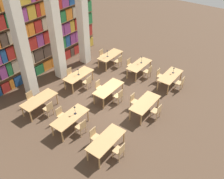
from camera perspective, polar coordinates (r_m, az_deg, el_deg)
The scene contains 37 objects.
ground_plane at distance 14.54m, azimuth -0.72°, elevation -1.82°, with size 40.00×40.00×0.00m, color #4C3828.
bookshelf_bank at distance 16.47m, azimuth -15.78°, elevation 12.49°, with size 9.48×0.35×5.50m.
pillar_left at distance 14.13m, azimuth -19.86°, elevation 9.06°, with size 0.56×0.56×6.00m.
pillar_center at distance 15.39m, azimuth -12.78°, elevation 12.56°, with size 0.56×0.56×6.00m.
pillar_right at distance 16.90m, azimuth -6.72°, elevation 15.33°, with size 0.56×0.56×6.00m.
reading_table_0 at distance 11.19m, azimuth -1.34°, elevation -11.69°, with size 1.97×0.83×0.75m.
chair_0 at distance 11.08m, azimuth 1.76°, elevation -13.78°, with size 0.42×0.40×0.88m.
chair_1 at distance 11.65m, azimuth -3.94°, elevation -10.60°, with size 0.42×0.40×0.88m.
reading_table_1 at distance 13.17m, azimuth 7.56°, elevation -3.21°, with size 1.97×0.83×0.75m.
chair_2 at distance 13.09m, azimuth 10.22°, elevation -4.88°, with size 0.42×0.40×0.88m.
chair_3 at distance 13.58m, azimuth 5.05°, elevation -2.61°, with size 0.42×0.40×0.88m.
reading_table_2 at distance 15.56m, azimuth 13.20°, elevation 2.93°, with size 1.97×0.83×0.75m.
chair_4 at distance 15.45m, azimuth 15.39°, elevation 1.46°, with size 0.42×0.40×0.88m.
chair_5 at distance 15.87m, azimuth 10.84°, elevation 3.21°, with size 0.42×0.40×0.88m.
desk_lamp_0 at distance 15.65m, azimuth 13.94°, elevation 4.54°, with size 0.14×0.14×0.40m.
reading_table_3 at distance 12.39m, azimuth -9.53°, elevation -6.46°, with size 1.97×0.83×0.75m.
chair_6 at distance 12.15m, azimuth -7.00°, elevation -8.41°, with size 0.42×0.40×0.88m.
chair_7 at distance 12.93m, azimuth -11.59°, elevation -5.70°, with size 0.42×0.40×0.88m.
desk_lamp_1 at distance 12.25m, azimuth -8.52°, elevation -4.36°, with size 0.14×0.14×0.48m.
reading_table_4 at distance 14.09m, azimuth -0.79°, elevation 0.12°, with size 1.97×0.83×0.75m.
chair_8 at distance 13.88m, azimuth 1.55°, elevation -1.47°, with size 0.42×0.40×0.88m.
chair_9 at distance 14.56m, azimuth -2.93°, elevation 0.54°, with size 0.42×0.40×0.88m.
reading_table_5 at distance 16.36m, azimuth 6.26°, elevation 5.50°, with size 1.97×0.83×0.75m.
chair_10 at distance 16.14m, azimuth 8.27°, elevation 4.12°, with size 0.42×0.40×0.88m.
chair_11 at distance 16.73m, azimuth 4.12°, elevation 5.67°, with size 0.42×0.40×0.88m.
desk_lamp_2 at distance 16.33m, azimuth 6.80°, elevation 7.07°, with size 0.14×0.14×0.48m.
reading_table_6 at distance 13.81m, azimuth -16.26°, elevation -2.43°, with size 1.97×0.83×0.75m.
chair_12 at distance 13.46m, azimuth -14.30°, elevation -4.20°, with size 0.42×0.40×0.88m.
chair_13 at distance 14.39m, azimuth -17.96°, elevation -1.96°, with size 0.42×0.40×0.88m.
reading_table_7 at distance 15.36m, azimuth -7.63°, elevation 3.17°, with size 1.97×0.83×0.75m.
chair_14 at distance 15.06m, azimuth -5.61°, elevation 1.74°, with size 0.42×0.40×0.88m.
chair_15 at distance 15.89m, azimuth -9.40°, elevation 3.44°, with size 0.42×0.40×0.88m.
desk_lamp_3 at distance 15.14m, azimuth -7.74°, elevation 4.30°, with size 0.14×0.14×0.43m.
reading_table_8 at distance 17.37m, azimuth -0.40°, elevation 7.69°, with size 1.97×0.83×0.75m.
chair_16 at distance 17.12m, azimuth 1.54°, elevation 6.51°, with size 0.42×0.40×0.88m.
chair_17 at distance 17.86m, azimuth -2.15°, elevation 7.84°, with size 0.42×0.40×0.88m.
desk_lamp_4 at distance 16.96m, azimuth -1.06°, elevation 8.51°, with size 0.14×0.14×0.49m.
Camera 1 is at (-9.06, -7.00, 8.97)m, focal length 40.00 mm.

